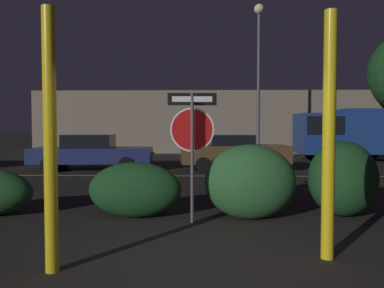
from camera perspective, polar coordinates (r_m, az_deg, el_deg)
The scene contains 13 objects.
ground_plane at distance 4.96m, azimuth 1.05°, elevation -17.79°, with size 260.00×260.00×0.00m, color black.
road_center_stripe at distance 13.43m, azimuth 1.29°, elevation -4.87°, with size 35.00×0.12×0.01m, color gold.
stop_sign at distance 6.72m, azimuth 0.02°, elevation 2.05°, with size 0.88×0.07×2.34m.
yellow_pole_left at distance 4.70m, azimuth -20.80°, elevation 0.44°, with size 0.16×0.16×3.13m, color yellow.
yellow_pole_right at distance 5.17m, azimuth 20.14°, elevation 1.17°, with size 0.17×0.17×3.23m, color yellow.
hedge_bush_1 at distance 7.31m, azimuth -8.67°, elevation -6.90°, with size 1.78×0.85×1.06m, color #19421E.
hedge_bush_2 at distance 7.15m, azimuth 8.80°, elevation -5.70°, with size 1.72×1.03×1.41m, color #285B2D.
hedge_bush_3 at distance 7.87m, azimuth 21.98°, elevation -4.91°, with size 1.32×1.19×1.46m, color #19421E.
passing_car_1 at distance 15.88m, azimuth -14.99°, elevation -1.22°, with size 4.99×2.23×1.45m.
passing_car_2 at distance 15.36m, azimuth 6.32°, elevation -1.22°, with size 4.52×2.22×1.44m.
delivery_truck at distance 20.96m, azimuth 22.74°, elevation 1.71°, with size 5.54×2.60×2.68m.
street_lamp at distance 19.73m, azimuth 10.14°, elevation 13.13°, with size 0.51×0.51×7.96m.
building_backdrop at distance 27.32m, azimuth 6.78°, elevation 3.27°, with size 27.87×4.69×4.22m, color #7A6B5B.
Camera 1 is at (0.03, -4.65, 1.72)m, focal length 35.00 mm.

